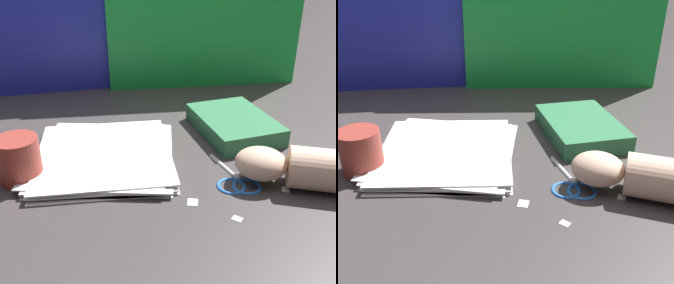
% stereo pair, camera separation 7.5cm
% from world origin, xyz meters
% --- Properties ---
extents(ground_plane, '(6.00, 6.00, 0.00)m').
position_xyz_m(ground_plane, '(0.00, 0.00, 0.00)').
color(ground_plane, '#3D3838').
extents(backdrop_panel_left, '(0.85, 0.16, 0.45)m').
position_xyz_m(backdrop_panel_left, '(-0.15, 0.48, 0.23)').
color(backdrop_panel_left, '#2833D1').
rests_on(backdrop_panel_left, ground_plane).
extents(backdrop_panel_center, '(0.57, 0.06, 0.42)m').
position_xyz_m(backdrop_panel_center, '(0.15, 0.48, 0.21)').
color(backdrop_panel_center, green).
rests_on(backdrop_panel_center, ground_plane).
extents(paper_stack, '(0.30, 0.31, 0.02)m').
position_xyz_m(paper_stack, '(-0.12, 0.03, 0.01)').
color(paper_stack, white).
rests_on(paper_stack, ground_plane).
extents(book_closed, '(0.21, 0.25, 0.04)m').
position_xyz_m(book_closed, '(0.18, 0.14, 0.02)').
color(book_closed, '#2D7247').
rests_on(book_closed, ground_plane).
extents(scissors, '(0.11, 0.16, 0.01)m').
position_xyz_m(scissors, '(0.14, -0.07, 0.00)').
color(scissors, silver).
rests_on(scissors, ground_plane).
extents(hand_forearm, '(0.35, 0.17, 0.08)m').
position_xyz_m(hand_forearm, '(0.30, -0.10, 0.04)').
color(hand_forearm, beige).
rests_on(hand_forearm, ground_plane).
extents(paper_scrap_near, '(0.02, 0.02, 0.00)m').
position_xyz_m(paper_scrap_near, '(0.22, -0.10, 0.00)').
color(paper_scrap_near, white).
rests_on(paper_scrap_near, ground_plane).
extents(paper_scrap_mid, '(0.02, 0.02, 0.00)m').
position_xyz_m(paper_scrap_mid, '(0.05, -0.13, 0.00)').
color(paper_scrap_mid, white).
rests_on(paper_scrap_mid, ground_plane).
extents(paper_scrap_far, '(0.02, 0.02, 0.00)m').
position_xyz_m(paper_scrap_far, '(0.11, -0.18, 0.00)').
color(paper_scrap_far, white).
rests_on(paper_scrap_far, ground_plane).
extents(mug, '(0.08, 0.08, 0.09)m').
position_xyz_m(mug, '(-0.27, -0.04, 0.04)').
color(mug, '#99382D').
rests_on(mug, ground_plane).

